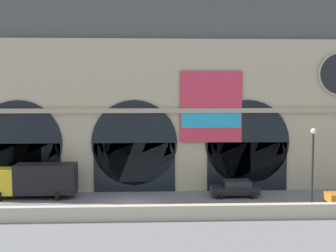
% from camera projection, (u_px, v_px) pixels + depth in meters
% --- Properties ---
extents(ground_plane, '(200.00, 200.00, 0.00)m').
position_uv_depth(ground_plane, '(133.00, 204.00, 39.36)').
color(ground_plane, slate).
extents(quay_parapet_wall, '(90.00, 0.70, 1.13)m').
position_uv_depth(quay_parapet_wall, '(131.00, 213.00, 34.60)').
color(quay_parapet_wall, beige).
rests_on(quay_parapet_wall, ground).
extents(station_building, '(46.28, 5.36, 18.95)m').
position_uv_depth(station_building, '(135.00, 97.00, 46.07)').
color(station_building, '#BCAD8C').
rests_on(station_building, ground).
extents(box_truck_midwest, '(7.50, 2.91, 3.12)m').
position_uv_depth(box_truck_midwest, '(36.00, 179.00, 41.65)').
color(box_truck_midwest, gold).
rests_on(box_truck_midwest, ground).
extents(car_mideast, '(4.40, 2.22, 1.55)m').
position_uv_depth(car_mideast, '(235.00, 188.00, 42.07)').
color(car_mideast, black).
rests_on(car_mideast, ground).
extents(street_lamp_quayside, '(0.44, 0.44, 6.90)m').
position_uv_depth(street_lamp_quayside, '(313.00, 160.00, 35.74)').
color(street_lamp_quayside, black).
rests_on(street_lamp_quayside, ground).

